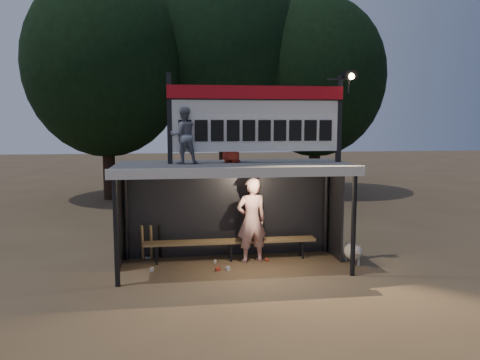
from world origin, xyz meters
name	(u,v)px	position (x,y,z in m)	size (l,w,h in m)	color
ground	(234,267)	(0.00, 0.00, 0.00)	(80.00, 80.00, 0.00)	brown
player	(252,220)	(0.46, 0.34, 0.98)	(0.71, 0.47, 1.95)	white
child_a	(184,136)	(-1.06, -0.03, 2.92)	(0.58, 0.45, 1.19)	slate
child_b	(232,137)	(-0.02, 0.18, 2.87)	(0.54, 0.35, 1.11)	#AE2A1A
dugout_shelter	(232,183)	(0.00, 0.24, 1.85)	(5.10, 2.08, 2.32)	#424245
scoreboard_assembly	(259,116)	(0.56, -0.01, 3.32)	(4.10, 0.27, 1.99)	black
bench	(231,242)	(0.00, 0.55, 0.43)	(4.00, 0.35, 0.48)	olive
tree_left	(106,65)	(-4.00, 10.00, 5.51)	(6.46, 6.46, 9.27)	black
tree_mid	(224,56)	(1.00, 11.50, 6.17)	(7.22, 7.22, 10.36)	#301D15
tree_right	(316,77)	(5.00, 10.50, 5.19)	(6.08, 6.08, 8.72)	#312116
dog	(353,252)	(2.72, -0.12, 0.28)	(0.36, 0.81, 0.49)	beige
bats	(151,242)	(-1.83, 0.82, 0.43)	(0.47, 0.33, 0.84)	#A57F4D
litter	(204,264)	(-0.63, 0.18, 0.04)	(2.85, 1.19, 0.08)	#B8321F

